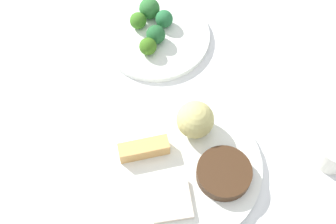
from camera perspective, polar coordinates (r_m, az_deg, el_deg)
The scene contains 13 objects.
tabletop at distance 0.83m, azimuth -1.98°, elevation -6.43°, with size 2.20×2.20×0.02m, color white.
main_plate at distance 0.81m, azimuth 1.97°, elevation -6.99°, with size 0.29×0.29×0.02m, color white.
rice_scoop at distance 0.80m, azimuth 3.63°, elevation -1.07°, with size 0.07×0.07×0.07m, color tan.
spring_roll at distance 0.80m, azimuth -3.17°, elevation -4.82°, with size 0.09×0.03×0.03m, color tan.
crab_rangoon_wonton at distance 0.77m, azimuth 0.34°, elevation -11.51°, with size 0.07×0.07×0.01m, color beige.
stir_fry_heap at distance 0.79m, azimuth 7.31°, elevation -7.93°, with size 0.10×0.10×0.02m, color #3D2615.
broccoli_plate at distance 0.97m, azimuth -1.62°, elevation 9.88°, with size 0.24×0.24×0.01m, color white.
broccoli_floret_0 at distance 0.94m, azimuth -1.61°, elevation 10.06°, with size 0.04×0.04×0.04m, color #205A2C.
broccoli_floret_1 at distance 0.92m, azimuth -2.64°, elevation 8.55°, with size 0.04×0.04×0.04m, color #3A6B1B.
broccoli_floret_2 at distance 0.97m, azimuth -3.92°, elevation 11.81°, with size 0.04×0.04×0.04m, color #3A7420.
broccoli_floret_3 at distance 0.97m, azimuth -0.52°, elevation 12.06°, with size 0.04×0.04×0.04m, color #256737.
broccoli_floret_5 at distance 0.99m, azimuth -2.44°, elevation 13.35°, with size 0.05×0.05×0.05m, color #2E6D31.
teacup at distance 0.86m, azimuth 20.87°, elevation -4.99°, with size 0.07×0.07×0.05m, color white.
Camera 1 is at (-0.17, -0.29, 0.77)m, focal length 46.70 mm.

